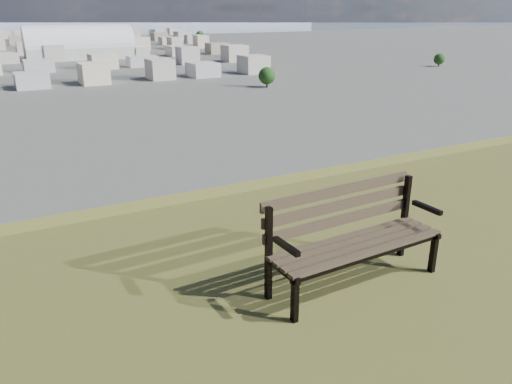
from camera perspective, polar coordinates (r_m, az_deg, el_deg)
park_bench at (r=4.80m, az=10.80°, el=-4.50°), size 1.77×0.63×0.92m
arena at (r=313.81m, az=-19.49°, el=15.22°), size 58.94×25.85×24.68m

